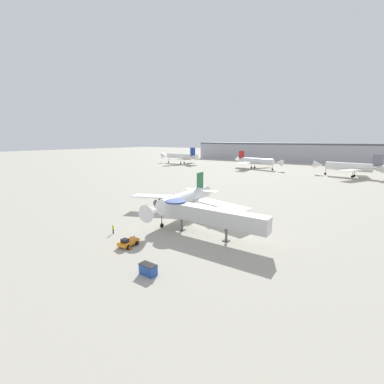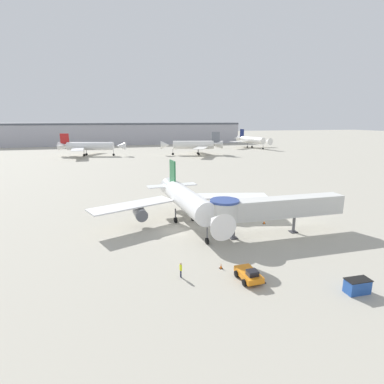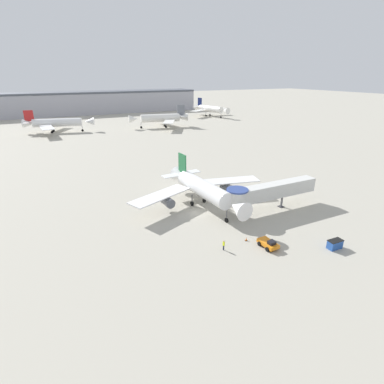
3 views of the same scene
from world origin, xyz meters
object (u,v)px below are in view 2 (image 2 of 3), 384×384
object	(u,v)px
traffic_cone_near_nose	(221,266)
background_jet_navy_tail	(252,140)
traffic_cone_starboard_wing	(264,222)
ground_crew_marshaller	(181,269)
service_container_blue	(357,286)
jet_bridge	(269,208)
background_jet_red_tail	(89,146)
pushback_tug_orange	(249,274)
traffic_cone_apron_front	(264,280)
background_jet_gray_tail	(194,145)
main_airplane	(187,201)

from	to	relation	value
traffic_cone_near_nose	background_jet_navy_tail	size ratio (longest dim) A/B	0.02
traffic_cone_starboard_wing	traffic_cone_near_nose	bearing A→B (deg)	-134.05
ground_crew_marshaller	service_container_blue	bearing A→B (deg)	60.54
jet_bridge	background_jet_navy_tail	world-z (taller)	background_jet_navy_tail
background_jet_red_tail	pushback_tug_orange	bearing A→B (deg)	-155.31
traffic_cone_starboard_wing	traffic_cone_apron_front	xyz separation A→B (m)	(-8.90, -16.62, 0.01)
pushback_tug_orange	traffic_cone_apron_front	distance (m)	1.58
traffic_cone_near_nose	background_jet_gray_tail	world-z (taller)	background_jet_gray_tail
service_container_blue	traffic_cone_apron_front	xyz separation A→B (m)	(-8.00, 4.02, -0.38)
ground_crew_marshaller	background_jet_red_tail	bearing A→B (deg)	-176.99
traffic_cone_starboard_wing	main_airplane	bearing A→B (deg)	165.95
pushback_tug_orange	background_jet_red_tail	bearing A→B (deg)	98.60
ground_crew_marshaller	background_jet_red_tail	xyz separation A→B (m)	(-17.00, 120.99, 3.59)
traffic_cone_near_nose	traffic_cone_apron_front	distance (m)	5.20
jet_bridge	traffic_cone_starboard_wing	xyz separation A→B (m)	(1.82, 4.51, -3.81)
pushback_tug_orange	background_jet_gray_tail	distance (m)	117.79
main_airplane	background_jet_gray_tail	world-z (taller)	background_jet_gray_tail
main_airplane	traffic_cone_starboard_wing	size ratio (longest dim) A/B	43.23
traffic_cone_starboard_wing	background_jet_gray_tail	xyz separation A→B (m)	(15.21, 99.19, 4.46)
traffic_cone_starboard_wing	ground_crew_marshaller	xyz separation A→B (m)	(-17.04, -13.29, 0.65)
jet_bridge	background_jet_red_tail	bearing A→B (deg)	106.25
background_jet_navy_tail	background_jet_gray_tail	xyz separation A→B (m)	(-43.21, -26.37, -0.00)
main_airplane	service_container_blue	world-z (taller)	main_airplane
pushback_tug_orange	service_container_blue	bearing A→B (deg)	-30.10
background_jet_navy_tail	background_jet_gray_tail	world-z (taller)	background_jet_gray_tail
traffic_cone_starboard_wing	background_jet_gray_tail	world-z (taller)	background_jet_gray_tail
traffic_cone_near_nose	background_jet_navy_tail	distance (m)	155.15
background_jet_navy_tail	service_container_blue	bearing A→B (deg)	-125.09
pushback_tug_orange	background_jet_red_tail	world-z (taller)	background_jet_red_tail
traffic_cone_near_nose	background_jet_gray_tail	xyz separation A→B (m)	(27.34, 111.74, 4.50)
traffic_cone_apron_front	background_jet_red_tail	world-z (taller)	background_jet_red_tail
background_jet_gray_tail	traffic_cone_starboard_wing	bearing A→B (deg)	1.20
main_airplane	service_container_blue	size ratio (longest dim) A/B	12.48
jet_bridge	traffic_cone_near_nose	bearing A→B (deg)	-141.83
service_container_blue	ground_crew_marshaller	bearing A→B (deg)	155.53
main_airplane	background_jet_red_tail	size ratio (longest dim) A/B	0.95
traffic_cone_starboard_wing	ground_crew_marshaller	bearing A→B (deg)	-142.03
service_container_blue	ground_crew_marshaller	distance (m)	17.73
service_container_blue	background_jet_gray_tail	bearing A→B (deg)	82.34
traffic_cone_apron_front	ground_crew_marshaller	distance (m)	8.81
traffic_cone_starboard_wing	ground_crew_marshaller	distance (m)	21.62
service_container_blue	background_jet_navy_tail	world-z (taller)	background_jet_navy_tail
traffic_cone_near_nose	background_jet_red_tail	bearing A→B (deg)	100.32
traffic_cone_starboard_wing	pushback_tug_orange	bearing A→B (deg)	-122.87
ground_crew_marshaller	background_jet_gray_tail	bearing A→B (deg)	159.02
traffic_cone_apron_front	background_jet_navy_tail	bearing A→B (deg)	64.66
traffic_cone_starboard_wing	traffic_cone_near_nose	distance (m)	17.45
background_jet_red_tail	background_jet_gray_tail	xyz separation A→B (m)	(49.24, -8.50, 0.22)
pushback_tug_orange	traffic_cone_starboard_wing	bearing A→B (deg)	54.79
background_jet_gray_tail	traffic_cone_apron_front	bearing A→B (deg)	-1.84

